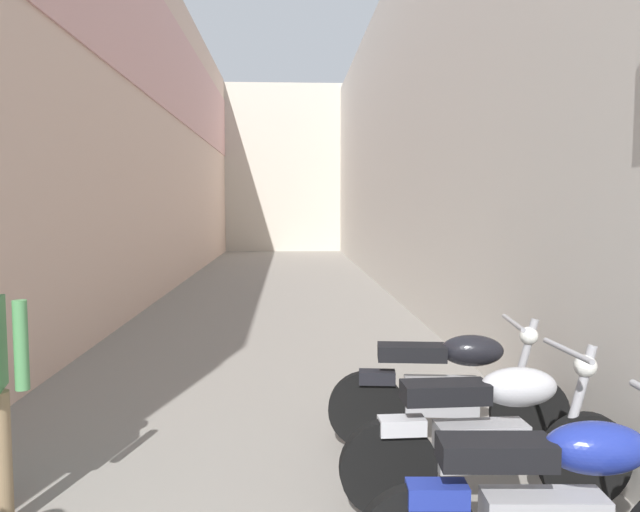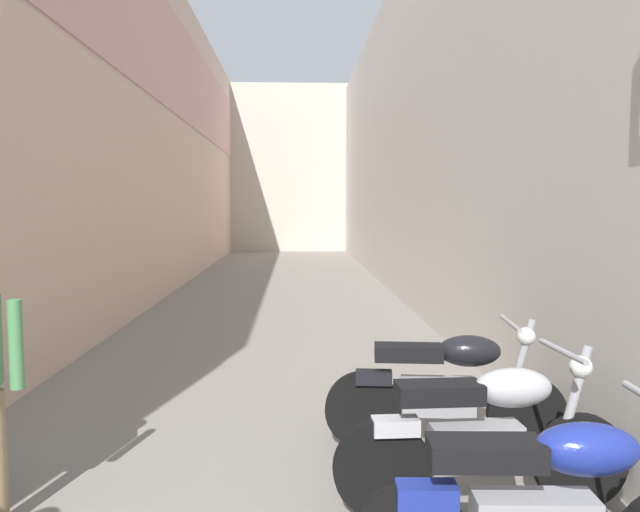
% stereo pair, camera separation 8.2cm
% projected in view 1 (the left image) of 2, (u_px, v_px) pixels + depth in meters
% --- Properties ---
extents(ground_plane, '(41.58, 41.58, 0.00)m').
position_uv_depth(ground_plane, '(276.00, 311.00, 11.04)').
color(ground_plane, gray).
extents(building_left, '(0.45, 25.58, 7.06)m').
position_uv_depth(building_left, '(150.00, 124.00, 12.57)').
color(building_left, beige).
rests_on(building_left, ground).
extents(building_right, '(0.45, 25.58, 6.77)m').
position_uv_depth(building_right, '(401.00, 135.00, 12.89)').
color(building_right, beige).
rests_on(building_right, ground).
extents(building_far_end, '(7.81, 2.00, 6.98)m').
position_uv_depth(building_far_end, '(283.00, 169.00, 26.47)').
color(building_far_end, beige).
rests_on(building_far_end, ground).
extents(motorcycle_second, '(1.85, 0.58, 1.04)m').
position_uv_depth(motorcycle_second, '(557.00, 506.00, 2.83)').
color(motorcycle_second, black).
rests_on(motorcycle_second, ground).
extents(motorcycle_third, '(1.85, 0.58, 1.04)m').
position_uv_depth(motorcycle_third, '(490.00, 432.00, 3.76)').
color(motorcycle_third, black).
rests_on(motorcycle_third, ground).
extents(motorcycle_fourth, '(1.85, 0.58, 1.04)m').
position_uv_depth(motorcycle_fourth, '(449.00, 386.00, 4.73)').
color(motorcycle_fourth, black).
rests_on(motorcycle_fourth, ground).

